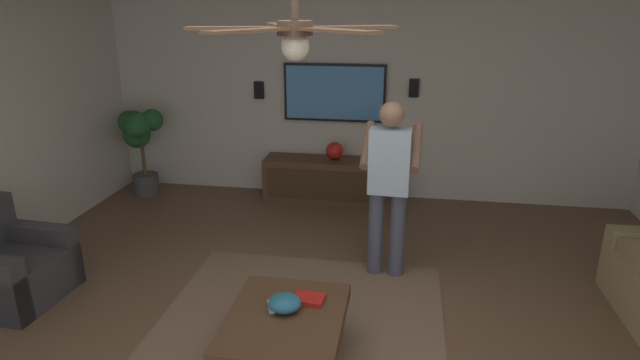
{
  "coord_description": "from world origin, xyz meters",
  "views": [
    {
      "loc": [
        -3.18,
        -0.51,
        2.45
      ],
      "look_at": [
        0.95,
        0.17,
        1.03
      ],
      "focal_mm": 29.66,
      "sensor_mm": 36.0,
      "label": 1
    }
  ],
  "objects_px": {
    "tv": "(334,93)",
    "person_standing": "(389,180)",
    "media_console": "(331,180)",
    "bowl": "(285,303)",
    "potted_plant_tall": "(139,137)",
    "wall_speaker_left": "(414,88)",
    "ceiling_fan": "(293,33)",
    "coffee_table": "(285,328)",
    "armchair": "(7,269)",
    "vase_round": "(335,151)",
    "wall_speaker_right": "(259,90)",
    "book": "(309,299)",
    "remote_white": "(271,306)"
  },
  "relations": [
    {
      "from": "tv",
      "to": "person_standing",
      "type": "bearing_deg",
      "value": 20.88
    },
    {
      "from": "media_console",
      "to": "bowl",
      "type": "relative_size",
      "value": 7.22
    },
    {
      "from": "potted_plant_tall",
      "to": "wall_speaker_left",
      "type": "relative_size",
      "value": 5.23
    },
    {
      "from": "ceiling_fan",
      "to": "bowl",
      "type": "bearing_deg",
      "value": 36.43
    },
    {
      "from": "coffee_table",
      "to": "bowl",
      "type": "relative_size",
      "value": 4.25
    },
    {
      "from": "bowl",
      "to": "wall_speaker_left",
      "type": "distance_m",
      "value": 3.68
    },
    {
      "from": "ceiling_fan",
      "to": "armchair",
      "type": "bearing_deg",
      "value": 77.67
    },
    {
      "from": "potted_plant_tall",
      "to": "wall_speaker_left",
      "type": "bearing_deg",
      "value": -83.01
    },
    {
      "from": "tv",
      "to": "armchair",
      "type": "bearing_deg",
      "value": -38.39
    },
    {
      "from": "vase_round",
      "to": "bowl",
      "type": "bearing_deg",
      "value": -178.27
    },
    {
      "from": "vase_round",
      "to": "wall_speaker_right",
      "type": "xyz_separation_m",
      "value": [
        0.22,
        1.02,
        0.7
      ]
    },
    {
      "from": "wall_speaker_left",
      "to": "ceiling_fan",
      "type": "xyz_separation_m",
      "value": [
        -3.63,
        0.71,
        0.85
      ]
    },
    {
      "from": "coffee_table",
      "to": "ceiling_fan",
      "type": "height_order",
      "value": "ceiling_fan"
    },
    {
      "from": "book",
      "to": "wall_speaker_right",
      "type": "bearing_deg",
      "value": 116.34
    },
    {
      "from": "remote_white",
      "to": "tv",
      "type": "bearing_deg",
      "value": 160.57
    },
    {
      "from": "remote_white",
      "to": "ceiling_fan",
      "type": "distance_m",
      "value": 1.89
    },
    {
      "from": "coffee_table",
      "to": "remote_white",
      "type": "relative_size",
      "value": 6.67
    },
    {
      "from": "tv",
      "to": "vase_round",
      "type": "relative_size",
      "value": 5.83
    },
    {
      "from": "potted_plant_tall",
      "to": "ceiling_fan",
      "type": "relative_size",
      "value": 0.99
    },
    {
      "from": "potted_plant_tall",
      "to": "person_standing",
      "type": "bearing_deg",
      "value": -116.68
    },
    {
      "from": "tv",
      "to": "ceiling_fan",
      "type": "bearing_deg",
      "value": 4.21
    },
    {
      "from": "person_standing",
      "to": "wall_speaker_right",
      "type": "distance_m",
      "value": 2.75
    },
    {
      "from": "remote_white",
      "to": "wall_speaker_right",
      "type": "relative_size",
      "value": 0.68
    },
    {
      "from": "armchair",
      "to": "wall_speaker_right",
      "type": "bearing_deg",
      "value": 68.48
    },
    {
      "from": "armchair",
      "to": "tv",
      "type": "relative_size",
      "value": 0.67
    },
    {
      "from": "vase_round",
      "to": "wall_speaker_left",
      "type": "relative_size",
      "value": 1.0
    },
    {
      "from": "tv",
      "to": "potted_plant_tall",
      "type": "height_order",
      "value": "tv"
    },
    {
      "from": "person_standing",
      "to": "remote_white",
      "type": "bearing_deg",
      "value": 154.48
    },
    {
      "from": "person_standing",
      "to": "remote_white",
      "type": "height_order",
      "value": "person_standing"
    },
    {
      "from": "remote_white",
      "to": "coffee_table",
      "type": "bearing_deg",
      "value": 36.95
    },
    {
      "from": "book",
      "to": "ceiling_fan",
      "type": "height_order",
      "value": "ceiling_fan"
    },
    {
      "from": "person_standing",
      "to": "vase_round",
      "type": "relative_size",
      "value": 7.45
    },
    {
      "from": "media_console",
      "to": "book",
      "type": "distance_m",
      "value": 3.08
    },
    {
      "from": "person_standing",
      "to": "wall_speaker_left",
      "type": "distance_m",
      "value": 2.13
    },
    {
      "from": "person_standing",
      "to": "ceiling_fan",
      "type": "xyz_separation_m",
      "value": [
        -1.56,
        0.52,
        1.35
      ]
    },
    {
      "from": "coffee_table",
      "to": "media_console",
      "type": "height_order",
      "value": "media_console"
    },
    {
      "from": "person_standing",
      "to": "bowl",
      "type": "distance_m",
      "value": 1.6
    },
    {
      "from": "armchair",
      "to": "potted_plant_tall",
      "type": "distance_m",
      "value": 2.67
    },
    {
      "from": "coffee_table",
      "to": "wall_speaker_left",
      "type": "xyz_separation_m",
      "value": [
        3.52,
        -0.83,
        1.14
      ]
    },
    {
      "from": "armchair",
      "to": "tv",
      "type": "xyz_separation_m",
      "value": [
        3.03,
        -2.4,
        1.07
      ]
    },
    {
      "from": "coffee_table",
      "to": "vase_round",
      "type": "xyz_separation_m",
      "value": [
        3.3,
        0.12,
        0.36
      ]
    },
    {
      "from": "wall_speaker_right",
      "to": "ceiling_fan",
      "type": "distance_m",
      "value": 3.94
    },
    {
      "from": "potted_plant_tall",
      "to": "wall_speaker_right",
      "type": "relative_size",
      "value": 5.23
    },
    {
      "from": "tv",
      "to": "book",
      "type": "xyz_separation_m",
      "value": [
        -3.3,
        -0.28,
        -0.94
      ]
    },
    {
      "from": "tv",
      "to": "book",
      "type": "distance_m",
      "value": 3.44
    },
    {
      "from": "vase_round",
      "to": "ceiling_fan",
      "type": "relative_size",
      "value": 0.19
    },
    {
      "from": "tv",
      "to": "remote_white",
      "type": "xyz_separation_m",
      "value": [
        -3.43,
        -0.03,
        -0.94
      ]
    },
    {
      "from": "person_standing",
      "to": "bowl",
      "type": "height_order",
      "value": "person_standing"
    },
    {
      "from": "armchair",
      "to": "ceiling_fan",
      "type": "xyz_separation_m",
      "value": [
        -0.58,
        -2.67,
        2.0
      ]
    },
    {
      "from": "potted_plant_tall",
      "to": "remote_white",
      "type": "relative_size",
      "value": 7.67
    }
  ]
}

